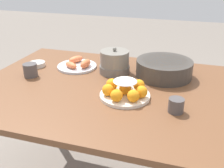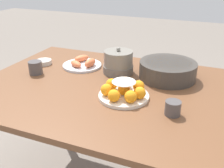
{
  "view_description": "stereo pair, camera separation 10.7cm",
  "coord_description": "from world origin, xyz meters",
  "px_view_note": "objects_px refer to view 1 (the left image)",
  "views": [
    {
      "loc": [
        0.45,
        -1.22,
        1.37
      ],
      "look_at": [
        0.08,
        -0.05,
        0.81
      ],
      "focal_mm": 42.0,
      "sensor_mm": 36.0,
      "label": 1
    },
    {
      "loc": [
        0.55,
        -1.18,
        1.37
      ],
      "look_at": [
        0.08,
        -0.05,
        0.81
      ],
      "focal_mm": 42.0,
      "sensor_mm": 36.0,
      "label": 2
    }
  ],
  "objects_px": {
    "serving_bowl": "(164,68)",
    "cup_far": "(31,70)",
    "warming_pot": "(115,62)",
    "dining_table": "(101,100)",
    "sauce_bowl": "(37,64)",
    "cake_plate": "(125,91)",
    "seafood_platter": "(78,65)",
    "cup_near": "(176,105)"
  },
  "relations": [
    {
      "from": "serving_bowl",
      "to": "cup_far",
      "type": "xyz_separation_m",
      "value": [
        -0.75,
        -0.23,
        -0.01
      ]
    },
    {
      "from": "serving_bowl",
      "to": "warming_pot",
      "type": "relative_size",
      "value": 1.77
    },
    {
      "from": "dining_table",
      "to": "sauce_bowl",
      "type": "xyz_separation_m",
      "value": [
        -0.49,
        0.16,
        0.11
      ]
    },
    {
      "from": "sauce_bowl",
      "to": "warming_pot",
      "type": "distance_m",
      "value": 0.51
    },
    {
      "from": "cake_plate",
      "to": "seafood_platter",
      "type": "height_order",
      "value": "cake_plate"
    },
    {
      "from": "cup_near",
      "to": "cup_far",
      "type": "xyz_separation_m",
      "value": [
        -0.85,
        0.17,
        0.01
      ]
    },
    {
      "from": "serving_bowl",
      "to": "cup_far",
      "type": "bearing_deg",
      "value": -163.08
    },
    {
      "from": "warming_pot",
      "to": "dining_table",
      "type": "bearing_deg",
      "value": -95.61
    },
    {
      "from": "serving_bowl",
      "to": "seafood_platter",
      "type": "relative_size",
      "value": 1.3
    },
    {
      "from": "cake_plate",
      "to": "sauce_bowl",
      "type": "distance_m",
      "value": 0.7
    },
    {
      "from": "dining_table",
      "to": "cake_plate",
      "type": "bearing_deg",
      "value": -29.63
    },
    {
      "from": "serving_bowl",
      "to": "cake_plate",
      "type": "bearing_deg",
      "value": -114.87
    },
    {
      "from": "dining_table",
      "to": "sauce_bowl",
      "type": "height_order",
      "value": "sauce_bowl"
    },
    {
      "from": "warming_pot",
      "to": "cake_plate",
      "type": "bearing_deg",
      "value": -64.17
    },
    {
      "from": "cup_far",
      "to": "dining_table",
      "type": "bearing_deg",
      "value": -0.41
    },
    {
      "from": "serving_bowl",
      "to": "warming_pot",
      "type": "height_order",
      "value": "warming_pot"
    },
    {
      "from": "cup_near",
      "to": "warming_pot",
      "type": "bearing_deg",
      "value": 137.32
    },
    {
      "from": "cup_near",
      "to": "cup_far",
      "type": "relative_size",
      "value": 0.87
    },
    {
      "from": "dining_table",
      "to": "seafood_platter",
      "type": "bearing_deg",
      "value": 137.11
    },
    {
      "from": "sauce_bowl",
      "to": "warming_pot",
      "type": "xyz_separation_m",
      "value": [
        0.51,
        0.05,
        0.05
      ]
    },
    {
      "from": "sauce_bowl",
      "to": "warming_pot",
      "type": "relative_size",
      "value": 0.55
    },
    {
      "from": "dining_table",
      "to": "cup_far",
      "type": "distance_m",
      "value": 0.45
    },
    {
      "from": "cup_far",
      "to": "warming_pot",
      "type": "bearing_deg",
      "value": 23.77
    },
    {
      "from": "sauce_bowl",
      "to": "dining_table",
      "type": "bearing_deg",
      "value": -17.7
    },
    {
      "from": "cake_plate",
      "to": "seafood_platter",
      "type": "distance_m",
      "value": 0.5
    },
    {
      "from": "cake_plate",
      "to": "warming_pot",
      "type": "relative_size",
      "value": 1.37
    },
    {
      "from": "dining_table",
      "to": "seafood_platter",
      "type": "height_order",
      "value": "seafood_platter"
    },
    {
      "from": "sauce_bowl",
      "to": "cup_near",
      "type": "xyz_separation_m",
      "value": [
        0.9,
        -0.32,
        0.02
      ]
    },
    {
      "from": "cup_near",
      "to": "cake_plate",
      "type": "bearing_deg",
      "value": 164.56
    },
    {
      "from": "dining_table",
      "to": "cup_far",
      "type": "relative_size",
      "value": 16.71
    },
    {
      "from": "serving_bowl",
      "to": "seafood_platter",
      "type": "height_order",
      "value": "serving_bowl"
    },
    {
      "from": "dining_table",
      "to": "cake_plate",
      "type": "xyz_separation_m",
      "value": [
        0.16,
        -0.09,
        0.13
      ]
    },
    {
      "from": "cake_plate",
      "to": "seafood_platter",
      "type": "xyz_separation_m",
      "value": [
        -0.39,
        0.31,
        -0.02
      ]
    },
    {
      "from": "serving_bowl",
      "to": "seafood_platter",
      "type": "bearing_deg",
      "value": -178.25
    },
    {
      "from": "dining_table",
      "to": "cup_near",
      "type": "height_order",
      "value": "cup_near"
    },
    {
      "from": "sauce_bowl",
      "to": "warming_pot",
      "type": "bearing_deg",
      "value": 5.29
    },
    {
      "from": "seafood_platter",
      "to": "cup_far",
      "type": "xyz_separation_m",
      "value": [
        -0.2,
        -0.21,
        0.02
      ]
    },
    {
      "from": "seafood_platter",
      "to": "cake_plate",
      "type": "bearing_deg",
      "value": -37.94
    },
    {
      "from": "serving_bowl",
      "to": "warming_pot",
      "type": "bearing_deg",
      "value": -174.68
    },
    {
      "from": "seafood_platter",
      "to": "cup_near",
      "type": "distance_m",
      "value": 0.75
    },
    {
      "from": "cake_plate",
      "to": "warming_pot",
      "type": "bearing_deg",
      "value": 115.83
    },
    {
      "from": "dining_table",
      "to": "seafood_platter",
      "type": "distance_m",
      "value": 0.33
    }
  ]
}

